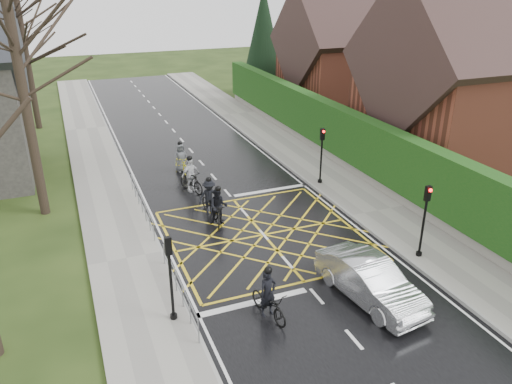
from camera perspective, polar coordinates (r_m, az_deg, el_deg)
ground at (r=22.29m, az=0.87°, el=-4.92°), size 120.00×120.00×0.00m
road at (r=22.29m, az=0.87°, el=-4.91°), size 9.00×80.00×0.01m
sidewalk_right at (r=24.94m, az=13.72°, el=-2.20°), size 3.00×80.00×0.15m
sidewalk_left at (r=20.98m, az=-14.58°, el=-7.47°), size 3.00×80.00×0.15m
stone_wall at (r=30.33m, az=10.11°, el=3.36°), size 0.50×38.00×0.70m
hedge at (r=29.78m, az=10.35°, el=6.52°), size 0.90×38.00×2.80m
house_near at (r=31.94m, az=23.61°, el=10.98°), size 11.80×9.80×11.30m
house_far at (r=42.88m, az=10.25°, el=14.78°), size 9.80×8.80×10.30m
conifer at (r=48.06m, az=0.87°, el=16.80°), size 4.60×4.60×10.00m
tree_near at (r=24.27m, az=-25.90°, el=14.89°), size 9.24×9.24×11.44m
tree_far at (r=40.26m, az=-25.22°, el=16.54°), size 8.40×8.40×10.40m
railing_south at (r=17.83m, az=-8.81°, el=-10.28°), size 0.05×5.04×1.03m
railing_north at (r=24.34m, az=-12.97°, el=-0.93°), size 0.05×6.04×1.03m
traffic_light_ne at (r=27.14m, az=7.47°, el=4.06°), size 0.24×0.31×3.21m
traffic_light_se at (r=20.81m, az=18.61°, el=-3.29°), size 0.24×0.31×3.21m
traffic_light_sw at (r=16.45m, az=-9.72°, el=-9.83°), size 0.24×0.31×3.21m
cyclist_rear at (r=17.09m, az=1.45°, el=-12.29°), size 1.07×2.05×1.89m
cyclist_back at (r=22.94m, az=-4.25°, el=-2.08°), size 1.17×1.98×1.92m
cyclist_mid at (r=24.01m, az=-5.32°, el=-0.99°), size 1.18×2.01×1.90m
cyclist_front at (r=26.60m, az=-7.46°, el=1.52°), size 1.24×2.08×2.01m
cyclist_lead at (r=29.49m, az=-8.55°, el=3.48°), size 0.93×1.98×1.85m
car at (r=18.25m, az=12.92°, el=-9.86°), size 2.20×4.74×1.50m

